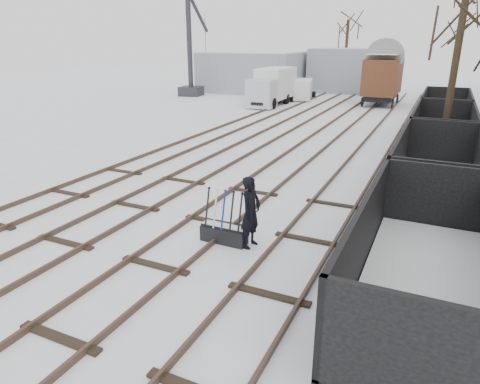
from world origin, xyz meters
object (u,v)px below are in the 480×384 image
at_px(worker, 251,212).
at_px(ground_frame, 224,233).
at_px(box_van_wagon, 383,75).
at_px(crane, 192,68).
at_px(freight_wagon_a, 423,286).
at_px(panel_van, 302,89).
at_px(lorry, 272,86).

bearing_deg(worker, ground_frame, 105.42).
xyz_separation_m(worker, box_van_wagon, (-0.71, 29.11, 1.47)).
height_order(worker, crane, crane).
bearing_deg(freight_wagon_a, crane, 127.72).
bearing_deg(worker, panel_van, 22.78).
bearing_deg(freight_wagon_a, panel_van, 111.24).
bearing_deg(box_van_wagon, ground_frame, -90.03).
height_order(worker, freight_wagon_a, freight_wagon_a).
relative_size(ground_frame, freight_wagon_a, 0.24).
distance_m(lorry, panel_van, 4.67).
bearing_deg(freight_wagon_a, ground_frame, 160.62).
xyz_separation_m(lorry, panel_van, (1.19, 4.47, -0.62)).
relative_size(freight_wagon_a, panel_van, 1.41).
distance_m(box_van_wagon, crane, 18.00).
bearing_deg(box_van_wagon, freight_wagon_a, -80.71).
distance_m(lorry, crane, 10.01).
xyz_separation_m(panel_van, crane, (-10.76, -1.74, 1.73)).
xyz_separation_m(lorry, crane, (-9.57, 2.73, 1.11)).
bearing_deg(crane, freight_wagon_a, -60.96).
xyz_separation_m(box_van_wagon, panel_van, (-7.19, 0.48, -1.51)).
height_order(ground_frame, crane, crane).
bearing_deg(ground_frame, freight_wagon_a, -18.68).
bearing_deg(lorry, panel_van, 75.45).
xyz_separation_m(worker, crane, (-18.67, 27.85, 1.69)).
bearing_deg(lorry, crane, 164.43).
distance_m(freight_wagon_a, box_van_wagon, 31.44).
bearing_deg(worker, lorry, 27.72).
bearing_deg(freight_wagon_a, lorry, 116.43).
xyz_separation_m(freight_wagon_a, lorry, (-13.43, 27.01, 0.59)).
distance_m(freight_wagon_a, lorry, 30.17).
xyz_separation_m(ground_frame, panel_van, (-7.16, 29.70, 0.65)).
height_order(ground_frame, panel_van, panel_van).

